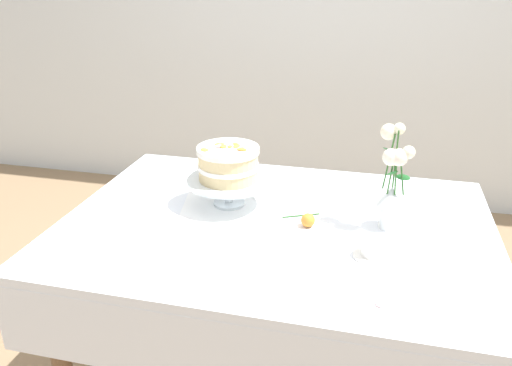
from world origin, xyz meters
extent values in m
cube|color=white|center=(0.00, 0.00, 0.72)|extent=(1.40, 1.00, 0.03)
cube|color=white|center=(0.00, -0.50, 0.60)|extent=(1.40, 0.01, 0.22)
cylinder|color=brown|center=(-0.60, -0.40, 0.35)|extent=(0.06, 0.06, 0.71)
cylinder|color=brown|center=(-0.60, 0.40, 0.35)|extent=(0.06, 0.06, 0.71)
cylinder|color=brown|center=(0.60, 0.40, 0.35)|extent=(0.06, 0.06, 0.71)
cube|color=white|center=(-0.19, 0.08, 0.74)|extent=(0.38, 0.38, 0.00)
cylinder|color=silver|center=(-0.19, 0.08, 0.75)|extent=(0.11, 0.11, 0.01)
cylinder|color=silver|center=(-0.19, 0.08, 0.79)|extent=(0.03, 0.03, 0.07)
cylinder|color=silver|center=(-0.19, 0.08, 0.83)|extent=(0.29, 0.29, 0.01)
cylinder|color=beige|center=(-0.19, 0.08, 0.86)|extent=(0.20, 0.20, 0.04)
cylinder|color=white|center=(-0.19, 0.08, 0.89)|extent=(0.21, 0.21, 0.02)
cylinder|color=beige|center=(-0.19, 0.08, 0.92)|extent=(0.20, 0.20, 0.04)
cylinder|color=white|center=(-0.19, 0.08, 0.95)|extent=(0.21, 0.21, 0.02)
ellipsoid|color=yellow|center=(-0.22, 0.10, 0.96)|extent=(0.03, 0.04, 0.00)
ellipsoid|color=orange|center=(-0.17, 0.11, 0.96)|extent=(0.04, 0.04, 0.00)
ellipsoid|color=pink|center=(-0.22, 0.08, 0.96)|extent=(0.04, 0.04, 0.01)
ellipsoid|color=yellow|center=(-0.20, 0.08, 0.96)|extent=(0.03, 0.04, 0.01)
ellipsoid|color=yellow|center=(-0.18, 0.09, 0.96)|extent=(0.02, 0.03, 0.01)
ellipsoid|color=orange|center=(-0.13, 0.06, 0.96)|extent=(0.04, 0.02, 0.01)
ellipsoid|color=yellow|center=(-0.25, 0.04, 0.96)|extent=(0.04, 0.04, 0.00)
ellipsoid|color=#E56B51|center=(-0.14, 0.08, 0.96)|extent=(0.02, 0.03, 0.00)
ellipsoid|color=orange|center=(-0.23, 0.10, 0.96)|extent=(0.02, 0.03, 0.00)
ellipsoid|color=yellow|center=(-0.16, 0.10, 0.96)|extent=(0.03, 0.04, 0.00)
cylinder|color=silver|center=(0.36, 0.05, 0.78)|extent=(0.06, 0.06, 0.08)
cone|color=silver|center=(0.36, 0.05, 0.85)|extent=(0.09, 0.09, 0.06)
cylinder|color=#2D6028|center=(0.38, 0.04, 0.93)|extent=(0.03, 0.01, 0.14)
sphere|color=#F1E5C3|center=(0.39, 0.04, 1.00)|extent=(0.04, 0.04, 0.04)
ellipsoid|color=#236B2D|center=(0.39, 0.04, 0.92)|extent=(0.05, 0.03, 0.02)
cylinder|color=#2D6028|center=(0.36, 0.06, 0.96)|extent=(0.01, 0.02, 0.20)
sphere|color=beige|center=(0.36, 0.07, 1.06)|extent=(0.04, 0.04, 0.04)
cylinder|color=#2D6028|center=(0.34, 0.06, 0.96)|extent=(0.02, 0.02, 0.19)
sphere|color=#F8ECC9|center=(0.33, 0.07, 1.05)|extent=(0.05, 0.05, 0.05)
ellipsoid|color=#236B2D|center=(0.33, 0.06, 1.00)|extent=(0.05, 0.05, 0.01)
cylinder|color=#2D6028|center=(0.35, 0.04, 0.92)|extent=(0.01, 0.01, 0.12)
sphere|color=white|center=(0.34, 0.03, 0.98)|extent=(0.05, 0.05, 0.05)
ellipsoid|color=#236B2D|center=(0.35, 0.03, 0.94)|extent=(0.04, 0.04, 0.02)
cylinder|color=#2D6028|center=(0.36, 0.04, 0.92)|extent=(0.01, 0.01, 0.12)
sphere|color=beige|center=(0.37, 0.03, 0.99)|extent=(0.05, 0.05, 0.05)
cylinder|color=white|center=(0.31, -0.15, 0.74)|extent=(0.11, 0.11, 0.01)
cylinder|color=white|center=(0.31, -0.15, 0.77)|extent=(0.07, 0.07, 0.05)
torus|color=white|center=(0.36, -0.15, 0.78)|extent=(0.03, 0.01, 0.03)
cylinder|color=#2D6028|center=(0.07, 0.06, 0.74)|extent=(0.12, 0.06, 0.01)
sphere|color=orange|center=(0.11, -0.01, 0.76)|extent=(0.05, 0.05, 0.05)
ellipsoid|color=pink|center=(0.35, -0.37, 0.74)|extent=(0.04, 0.05, 0.01)
ellipsoid|color=orange|center=(-0.10, 0.30, 0.74)|extent=(0.04, 0.04, 0.00)
camera|label=1|loc=(0.29, -1.46, 1.52)|focal=35.61mm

